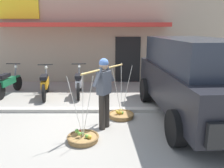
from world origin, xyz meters
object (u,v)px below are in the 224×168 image
at_px(fruit_basket_left_side, 83,138).
at_px(motorcycle_second_in_row, 45,84).
at_px(fruit_basket_right_side, 121,115).
at_px(motorcycle_nearest_shop, 8,83).
at_px(fruit_vendor, 104,89).
at_px(parked_truck, 193,76).
at_px(motorcycle_third_in_row, 78,83).

distance_m(fruit_basket_left_side, motorcycle_second_in_row, 3.69).
distance_m(fruit_basket_right_side, motorcycle_nearest_shop, 4.53).
height_order(fruit_vendor, fruit_basket_left_side, fruit_vendor).
height_order(fruit_vendor, parked_truck, parked_truck).
bearing_deg(motorcycle_second_in_row, motorcycle_nearest_shop, 171.60).
bearing_deg(fruit_basket_right_side, motorcycle_third_in_row, 124.38).
bearing_deg(fruit_vendor, motorcycle_third_in_row, 109.98).
bearing_deg(fruit_basket_right_side, motorcycle_second_in_row, 143.35).
height_order(fruit_basket_left_side, motorcycle_second_in_row, fruit_basket_left_side).
height_order(motorcycle_nearest_shop, motorcycle_second_in_row, same).
bearing_deg(motorcycle_nearest_shop, fruit_basket_left_side, -47.90).
relative_size(fruit_vendor, fruit_basket_left_side, 1.17).
bearing_deg(motorcycle_third_in_row, parked_truck, -31.36).
xyz_separation_m(motorcycle_second_in_row, motorcycle_third_in_row, (1.15, 0.17, 0.00)).
relative_size(fruit_vendor, fruit_basket_right_side, 1.17).
relative_size(fruit_basket_left_side, motorcycle_nearest_shop, 0.80).
height_order(fruit_basket_left_side, fruit_basket_right_side, same).
bearing_deg(motorcycle_third_in_row, motorcycle_nearest_shop, 179.27).
bearing_deg(fruit_vendor, fruit_basket_left_side, -123.82).
bearing_deg(parked_truck, motorcycle_second_in_row, 157.48).
height_order(fruit_basket_right_side, motorcycle_third_in_row, fruit_basket_right_side).
xyz_separation_m(fruit_basket_right_side, motorcycle_second_in_row, (-2.59, 1.93, 0.38)).
bearing_deg(motorcycle_nearest_shop, fruit_basket_right_side, -28.18).
xyz_separation_m(fruit_basket_left_side, motorcycle_third_in_row, (-0.57, 3.41, 0.38)).
bearing_deg(motorcycle_second_in_row, fruit_basket_left_side, -62.02).
bearing_deg(motorcycle_third_in_row, fruit_vendor, -70.02).
relative_size(fruit_basket_right_side, motorcycle_second_in_row, 0.81).
relative_size(fruit_vendor, parked_truck, 0.34).
distance_m(motorcycle_second_in_row, parked_truck, 4.91).
bearing_deg(fruit_vendor, parked_truck, 17.15).
xyz_separation_m(fruit_vendor, fruit_basket_right_side, (0.43, 0.66, -0.90)).
bearing_deg(fruit_basket_right_side, fruit_vendor, -123.42).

